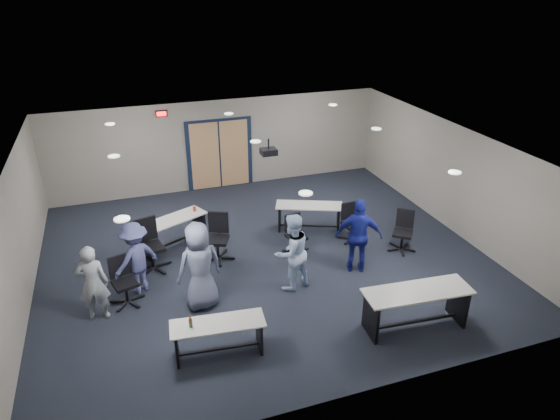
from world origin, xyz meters
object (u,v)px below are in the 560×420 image
object	(u,v)px
table_front_left	(218,332)
table_back_left	(172,228)
chair_back_a	(151,246)
chair_loose_left	(125,282)
person_lightblue	(292,252)
chair_back_c	(296,235)
chair_back_d	(352,223)
chair_back_b	(217,238)
chair_loose_right	(403,232)
person_plaid	(200,266)
person_gray	(93,283)
person_navy	(359,236)
table_front_right	(416,302)
person_back	(136,258)
table_back_right	(309,213)

from	to	relation	value
table_front_left	table_back_left	bearing A→B (deg)	99.05
table_front_left	chair_back_a	distance (m)	3.28
chair_loose_left	person_lightblue	bearing A→B (deg)	-25.99
chair_back_c	chair_back_d	distance (m)	1.52
chair_back_b	chair_loose_right	xyz separation A→B (m)	(4.25, -1.02, -0.06)
table_front_left	chair_back_c	xyz separation A→B (m)	(2.49, 2.79, 0.02)
chair_loose_right	table_back_left	bearing A→B (deg)	-162.08
person_plaid	chair_back_b	bearing A→B (deg)	-123.46
table_front_left	person_lightblue	bearing A→B (deg)	44.48
chair_loose_left	person_gray	world-z (taller)	person_gray
chair_back_b	chair_back_c	bearing A→B (deg)	13.49
chair_back_d	person_lightblue	size ratio (longest dim) A/B	0.56
table_front_left	person_navy	world-z (taller)	person_navy
chair_back_b	person_navy	xyz separation A→B (m)	(2.84, -1.45, 0.31)
table_back_left	person_lightblue	distance (m)	3.36
table_front_right	person_navy	world-z (taller)	person_navy
chair_back_a	chair_loose_right	distance (m)	5.83
table_front_left	table_front_right	world-z (taller)	table_front_left
chair_back_d	person_back	bearing A→B (deg)	-177.30
person_back	table_back_right	bearing A→B (deg)	167.08
person_lightblue	person_gray	bearing A→B (deg)	-21.26
person_plaid	person_navy	xyz separation A→B (m)	(3.52, 0.18, -0.05)
chair_back_a	person_lightblue	distance (m)	3.18
chair_back_c	chair_loose_left	bearing A→B (deg)	-177.16
chair_back_a	chair_loose_right	size ratio (longest dim) A/B	1.20
table_front_left	table_front_right	size ratio (longest dim) A/B	0.81
chair_back_b	chair_back_d	world-z (taller)	chair_back_b
chair_back_c	table_front_left	bearing A→B (deg)	-139.76
person_gray	chair_back_c	bearing A→B (deg)	-157.55
table_back_right	chair_back_a	bearing A→B (deg)	-147.99
chair_loose_right	person_plaid	bearing A→B (deg)	-133.67
table_front_right	chair_loose_right	size ratio (longest dim) A/B	2.07
person_lightblue	table_back_right	bearing A→B (deg)	-137.55
chair_back_c	person_plaid	bearing A→B (deg)	-160.28
table_front_right	person_back	size ratio (longest dim) A/B	1.30
chair_loose_left	chair_back_c	bearing A→B (deg)	-6.09
table_back_right	person_back	xyz separation A→B (m)	(-4.38, -1.43, 0.32)
chair_back_b	person_plaid	xyz separation A→B (m)	(-0.69, -1.64, 0.36)
table_back_right	person_navy	distance (m)	2.23
table_back_right	person_lightblue	world-z (taller)	person_lightblue
person_lightblue	person_back	size ratio (longest dim) A/B	1.07
chair_back_c	person_back	world-z (taller)	person_back
chair_back_a	chair_loose_left	bearing A→B (deg)	-132.23
chair_loose_right	person_lightblue	world-z (taller)	person_lightblue
chair_back_b	person_back	bearing A→B (deg)	-135.16
chair_loose_right	person_back	xyz separation A→B (m)	(-6.08, 0.31, 0.29)
chair_back_c	chair_back_d	xyz separation A→B (m)	(1.52, 0.15, 0.00)
chair_back_b	person_lightblue	distance (m)	2.04
person_plaid	table_back_right	bearing A→B (deg)	-154.69
chair_back_d	person_back	world-z (taller)	person_back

